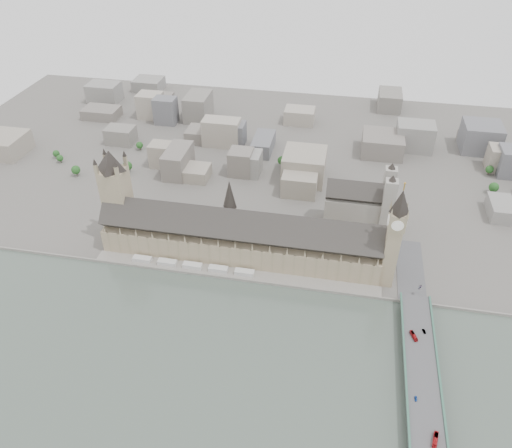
% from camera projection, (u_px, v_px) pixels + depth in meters
% --- Properties ---
extents(ground, '(900.00, 900.00, 0.00)m').
position_uv_depth(ground, '(236.00, 269.00, 471.09)').
color(ground, '#595651').
rests_on(ground, ground).
extents(river_thames, '(600.00, 600.00, 0.00)m').
position_uv_depth(river_thames, '(182.00, 427.00, 340.47)').
color(river_thames, '#49564D').
rests_on(river_thames, ground).
extents(embankment_wall, '(600.00, 1.50, 3.00)m').
position_uv_depth(embankment_wall, '(232.00, 279.00, 458.33)').
color(embankment_wall, slate).
rests_on(embankment_wall, ground).
extents(river_terrace, '(270.00, 15.00, 2.00)m').
position_uv_depth(river_terrace, '(234.00, 274.00, 464.56)').
color(river_terrace, slate).
rests_on(river_terrace, ground).
extents(terrace_tents, '(118.00, 7.00, 4.00)m').
position_uv_depth(terrace_tents, '(193.00, 266.00, 469.32)').
color(terrace_tents, silver).
rests_on(terrace_tents, river_terrace).
extents(palace_of_westminster, '(265.00, 40.73, 55.44)m').
position_uv_depth(palace_of_westminster, '(240.00, 238.00, 473.25)').
color(palace_of_westminster, gray).
rests_on(palace_of_westminster, ground).
extents(elizabeth_tower, '(17.00, 17.00, 107.50)m').
position_uv_depth(elizabeth_tower, '(395.00, 232.00, 421.88)').
color(elizabeth_tower, gray).
rests_on(elizabeth_tower, ground).
extents(victoria_tower, '(30.00, 30.00, 100.00)m').
position_uv_depth(victoria_tower, '(116.00, 192.00, 477.75)').
color(victoria_tower, gray).
rests_on(victoria_tower, ground).
extents(central_tower, '(13.00, 13.00, 48.00)m').
position_uv_depth(central_tower, '(230.00, 202.00, 458.95)').
color(central_tower, gray).
rests_on(central_tower, ground).
extents(westminster_bridge, '(25.00, 325.00, 10.25)m').
position_uv_depth(westminster_bridge, '(420.00, 367.00, 373.93)').
color(westminster_bridge, '#474749').
rests_on(westminster_bridge, ground).
extents(bridge_parapets, '(25.00, 235.00, 1.15)m').
position_uv_depth(bridge_parapets, '(426.00, 415.00, 335.33)').
color(bridge_parapets, '#386653').
rests_on(bridge_parapets, westminster_bridge).
extents(westminster_abbey, '(68.00, 36.00, 64.00)m').
position_uv_depth(westminster_abbey, '(360.00, 205.00, 514.43)').
color(westminster_abbey, gray).
rests_on(westminster_abbey, ground).
extents(city_skyline_inland, '(720.00, 360.00, 38.00)m').
position_uv_depth(city_skyline_inland, '(277.00, 137.00, 653.79)').
color(city_skyline_inland, gray).
rests_on(city_skyline_inland, ground).
extents(park_trees, '(110.00, 30.00, 15.00)m').
position_uv_depth(park_trees, '(239.00, 225.00, 515.68)').
color(park_trees, '#1A491A').
rests_on(park_trees, ground).
extents(red_bus_north, '(6.05, 10.65, 2.92)m').
position_uv_depth(red_bus_north, '(414.00, 336.00, 390.24)').
color(red_bus_north, '#AC1316').
rests_on(red_bus_north, westminster_bridge).
extents(red_bus_south, '(5.14, 12.04, 3.27)m').
position_uv_depth(red_bus_south, '(435.00, 439.00, 320.34)').
color(red_bus_south, red).
rests_on(red_bus_south, westminster_bridge).
extents(car_blue, '(1.79, 4.19, 1.41)m').
position_uv_depth(car_blue, '(416.00, 399.00, 345.65)').
color(car_blue, '#18429C').
rests_on(car_blue, westminster_bridge).
extents(car_silver, '(2.90, 4.81, 1.50)m').
position_uv_depth(car_silver, '(424.00, 331.00, 394.82)').
color(car_silver, gray).
rests_on(car_silver, westminster_bridge).
extents(car_approach, '(3.59, 5.31, 1.43)m').
position_uv_depth(car_approach, '(420.00, 287.00, 435.67)').
color(car_approach, gray).
rests_on(car_approach, westminster_bridge).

